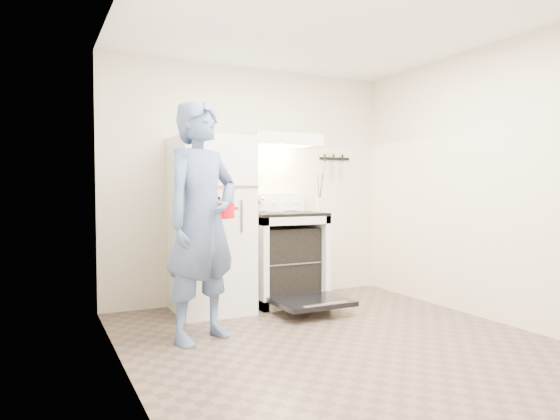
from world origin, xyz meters
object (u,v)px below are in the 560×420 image
at_px(person, 202,221).
at_px(dutch_oven, 219,211).
at_px(tea_kettle, 252,198).
at_px(stove_body, 284,259).
at_px(refrigerator, 211,225).

distance_m(person, dutch_oven, 0.39).
bearing_deg(tea_kettle, stove_body, -33.74).
xyz_separation_m(refrigerator, dutch_oven, (-0.12, -0.58, 0.16)).
distance_m(refrigerator, person, 0.95).
xyz_separation_m(stove_body, dutch_oven, (-0.93, -0.60, 0.55)).
bearing_deg(refrigerator, person, -112.50).
height_order(refrigerator, stove_body, refrigerator).
relative_size(refrigerator, stove_body, 1.85).
bearing_deg(refrigerator, tea_kettle, 22.00).
relative_size(tea_kettle, dutch_oven, 0.85).
height_order(stove_body, person, person).
height_order(refrigerator, dutch_oven, refrigerator).
relative_size(refrigerator, dutch_oven, 4.97).
distance_m(stove_body, dutch_oven, 1.24).
distance_m(stove_body, person, 1.55).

